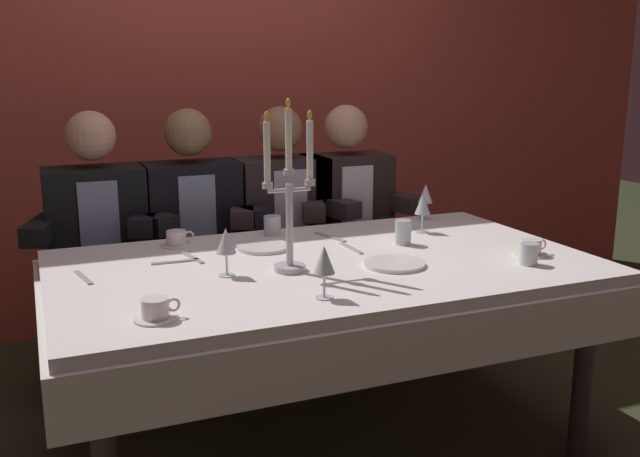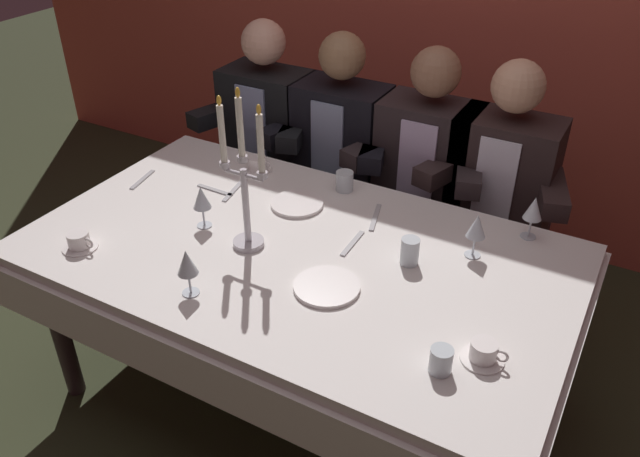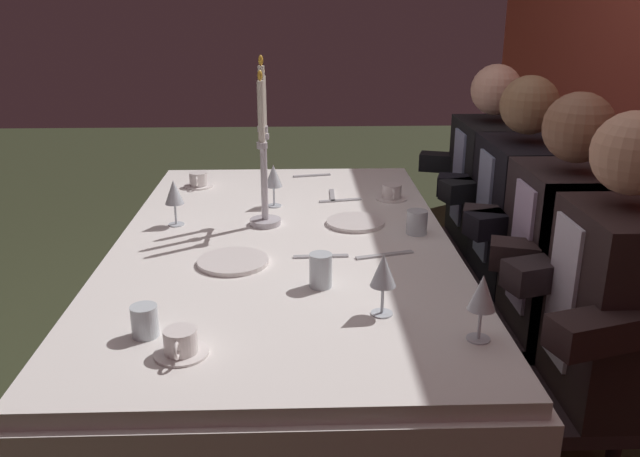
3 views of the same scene
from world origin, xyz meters
name	(u,v)px [view 2 (image 2 of 3)]	position (x,y,z in m)	size (l,w,h in m)	color
ground_plane	(300,395)	(0.00, 0.00, 0.00)	(12.00, 12.00, 0.00)	#333922
dining_table	(297,275)	(0.00, 0.00, 0.62)	(1.94, 1.14, 0.74)	white
candelabra	(244,186)	(-0.16, -0.07, 0.98)	(0.19, 0.11, 0.58)	silver
dinner_plate_0	(327,287)	(0.20, -0.15, 0.75)	(0.22, 0.22, 0.01)	white
dinner_plate_1	(297,204)	(-0.15, 0.25, 0.75)	(0.21, 0.21, 0.01)	white
wine_glass_0	(202,199)	(-0.37, -0.04, 0.85)	(0.07, 0.07, 0.16)	silver
wine_glass_1	(187,264)	(-0.16, -0.38, 0.85)	(0.07, 0.07, 0.16)	silver
wine_glass_2	(477,227)	(0.55, 0.26, 0.86)	(0.07, 0.07, 0.16)	silver
wine_glass_3	(534,210)	(0.69, 0.47, 0.85)	(0.07, 0.07, 0.16)	silver
water_tumbler_0	(441,360)	(0.64, -0.31, 0.78)	(0.06, 0.06, 0.08)	silver
water_tumbler_1	(410,251)	(0.38, 0.11, 0.79)	(0.06, 0.06, 0.10)	silver
water_tumbler_2	(345,181)	(-0.05, 0.45, 0.78)	(0.07, 0.07, 0.08)	silver
coffee_cup_0	(258,165)	(-0.45, 0.42, 0.77)	(0.13, 0.12, 0.06)	white
coffee_cup_1	(484,353)	(0.73, -0.22, 0.77)	(0.13, 0.12, 0.06)	white
coffee_cup_2	(79,242)	(-0.66, -0.37, 0.77)	(0.13, 0.12, 0.06)	white
fork_0	(352,243)	(0.16, 0.12, 0.74)	(0.17, 0.02, 0.01)	#B7B7BC
fork_1	(142,179)	(-0.82, 0.11, 0.74)	(0.17, 0.02, 0.01)	#B7B7BC
knife_2	(375,217)	(0.16, 0.32, 0.74)	(0.19, 0.02, 0.01)	#B7B7BC
fork_3	(215,190)	(-0.50, 0.19, 0.74)	(0.17, 0.02, 0.01)	#B7B7BC
fork_4	(233,191)	(-0.43, 0.22, 0.74)	(0.17, 0.02, 0.01)	#B7B7BC
seated_diner_0	(268,122)	(-0.70, 0.89, 0.74)	(0.63, 0.48, 1.24)	#35272A
seated_diner_1	(341,139)	(-0.29, 0.89, 0.74)	(0.63, 0.48, 1.24)	#35272A
seated_diner_2	(427,159)	(0.14, 0.89, 0.74)	(0.63, 0.48, 1.24)	#35272A
seated_diner_3	(503,177)	(0.48, 0.89, 0.74)	(0.63, 0.48, 1.24)	#35272A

